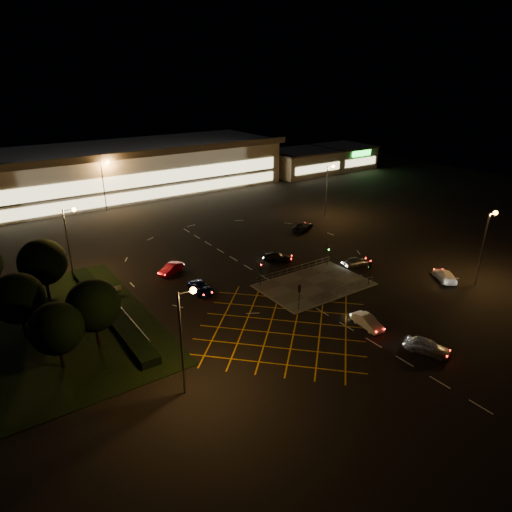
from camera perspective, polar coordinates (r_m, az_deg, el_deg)
ground at (r=61.61m, az=4.68°, el=-3.47°), size 180.00×180.00×0.00m
pedestrian_island at (r=61.41m, az=7.31°, el=-3.61°), size 14.00×9.00×0.12m
grass_verge at (r=56.06m, az=-22.75°, el=-8.00°), size 18.00×30.00×0.08m
hedge at (r=56.73m, az=-17.92°, el=-6.39°), size 2.00×26.00×1.00m
supermarket at (r=112.61m, az=-15.73°, el=10.50°), size 72.00×26.50×10.50m
retail_unit_a at (r=128.62m, az=5.66°, el=11.63°), size 18.80×14.80×6.35m
retail_unit_b at (r=139.29m, az=10.85°, el=12.16°), size 14.80×14.80×6.35m
streetlight_sw at (r=39.28m, az=-8.87°, el=-8.79°), size 1.78×0.56×10.03m
streetlight_se at (r=65.97m, az=26.86°, el=2.04°), size 1.78×0.56×10.03m
streetlight_nw at (r=65.11m, az=-22.22°, el=2.57°), size 1.78×0.56×10.03m
streetlight_ne at (r=89.05m, az=9.06°, el=8.92°), size 1.78×0.56×10.03m
streetlight_far_left at (r=96.52m, az=-18.36°, el=9.11°), size 1.78×0.56×10.03m
streetlight_far_right at (r=115.55m, az=0.93°, el=12.22°), size 1.78×0.56×10.03m
signal_sw at (r=54.14m, az=5.43°, el=-4.51°), size 0.28×0.30×3.15m
signal_se at (r=61.88m, az=14.04°, el=-1.57°), size 0.28×0.30×3.15m
signal_nw at (r=59.85m, az=0.56°, el=-1.69°), size 0.28×0.30×3.15m
signal_ne at (r=66.94m, az=9.01°, el=0.68°), size 0.28×0.30×3.15m
tree_a at (r=46.81m, az=-23.67°, el=-8.30°), size 5.04×5.04×6.86m
tree_b at (r=53.63m, az=-27.61°, el=-4.71°), size 5.40×5.40×7.35m
tree_c at (r=61.24m, az=-25.12°, el=-0.71°), size 5.76×5.76×7.84m
tree_e at (r=49.03m, az=-19.68°, el=-5.84°), size 5.40×5.40×7.35m
car_near_silver at (r=50.04m, az=20.56°, el=-10.49°), size 3.36×4.86×1.54m
car_queue_white at (r=52.71m, az=13.76°, el=-7.98°), size 1.89×4.27×1.36m
car_left_blue at (r=59.28m, az=-6.91°, el=-3.97°), size 2.31×4.63×1.26m
car_far_dkgrey at (r=68.44m, az=2.70°, el=-0.13°), size 4.39×4.16×1.25m
car_right_silver at (r=68.15m, az=12.42°, el=-0.70°), size 4.25×2.33×1.37m
car_circ_red at (r=65.32m, az=-10.55°, el=-1.57°), size 4.46×3.21×1.40m
car_east_grey at (r=82.16m, az=5.86°, el=3.70°), size 5.49×4.22×1.39m
car_approach_white at (r=67.29m, az=22.51°, el=-2.25°), size 4.15×5.05×1.38m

